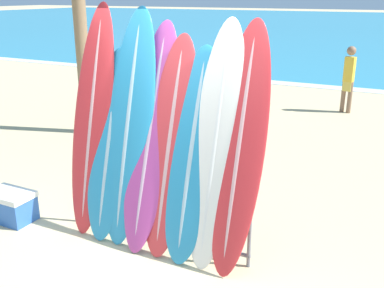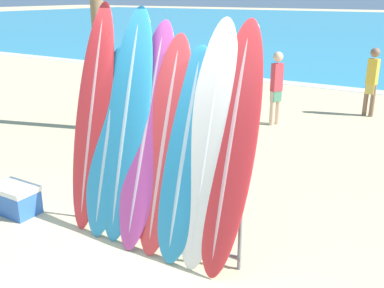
{
  "view_description": "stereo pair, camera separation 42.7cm",
  "coord_description": "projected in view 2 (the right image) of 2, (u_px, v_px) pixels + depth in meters",
  "views": [
    {
      "loc": [
        2.33,
        -3.35,
        2.66
      ],
      "look_at": [
        0.01,
        1.24,
        0.93
      ],
      "focal_mm": 42.0,
      "sensor_mm": 36.0,
      "label": 1
    },
    {
      "loc": [
        2.71,
        -3.14,
        2.66
      ],
      "look_at": [
        0.01,
        1.24,
        0.93
      ],
      "focal_mm": 42.0,
      "sensor_mm": 36.0,
      "label": 2
    }
  ],
  "objects": [
    {
      "name": "surfboard_slot_7",
      "position": [
        231.0,
        151.0,
        4.29
      ],
      "size": [
        0.51,
        0.81,
        2.45
      ],
      "color": "red",
      "rests_on": "ground_plane"
    },
    {
      "name": "surfboard_slot_1",
      "position": [
        109.0,
        143.0,
        5.06
      ],
      "size": [
        0.56,
        0.7,
        2.11
      ],
      "color": "teal",
      "rests_on": "ground_plane"
    },
    {
      "name": "person_far_right",
      "position": [
        253.0,
        70.0,
        10.93
      ],
      "size": [
        0.27,
        0.27,
        1.61
      ],
      "rotation": [
        0.0,
        0.0,
        5.56
      ],
      "color": "beige",
      "rests_on": "ground_plane"
    },
    {
      "name": "cooler_box",
      "position": [
        16.0,
        199.0,
        5.67
      ],
      "size": [
        0.59,
        0.37,
        0.37
      ],
      "color": "#2D60B7",
      "rests_on": "ground_plane"
    },
    {
      "name": "surfboard_rack",
      "position": [
        154.0,
        202.0,
        4.92
      ],
      "size": [
        2.14,
        0.04,
        0.9
      ],
      "color": "slate",
      "rests_on": "ground_plane"
    },
    {
      "name": "person_far_left",
      "position": [
        276.0,
        86.0,
        9.3
      ],
      "size": [
        0.23,
        0.26,
        1.54
      ],
      "rotation": [
        0.0,
        0.0,
        4.22
      ],
      "color": "beige",
      "rests_on": "ground_plane"
    },
    {
      "name": "surfboard_slot_2",
      "position": [
        126.0,
        126.0,
        4.92
      ],
      "size": [
        0.58,
        0.77,
        2.54
      ],
      "color": "teal",
      "rests_on": "ground_plane"
    },
    {
      "name": "surfboard_slot_4",
      "position": [
        164.0,
        146.0,
        4.68
      ],
      "size": [
        0.54,
        0.75,
        2.28
      ],
      "color": "red",
      "rests_on": "ground_plane"
    },
    {
      "name": "surfboard_slot_0",
      "position": [
        93.0,
        118.0,
        5.16
      ],
      "size": [
        0.51,
        0.73,
        2.58
      ],
      "color": "red",
      "rests_on": "ground_plane"
    },
    {
      "name": "surfboard_slot_6",
      "position": [
        208.0,
        146.0,
        4.41
      ],
      "size": [
        0.52,
        0.77,
        2.45
      ],
      "color": "silver",
      "rests_on": "ground_plane"
    },
    {
      "name": "surfboard_slot_3",
      "position": [
        146.0,
        136.0,
        4.81
      ],
      "size": [
        0.53,
        0.89,
        2.41
      ],
      "color": "#B23D8E",
      "rests_on": "ground_plane"
    },
    {
      "name": "surfboard_slot_5",
      "position": [
        185.0,
        156.0,
        4.55
      ],
      "size": [
        0.57,
        0.75,
        2.18
      ],
      "color": "teal",
      "rests_on": "ground_plane"
    },
    {
      "name": "ground_plane",
      "position": [
        129.0,
        259.0,
        4.72
      ],
      "size": [
        160.0,
        160.0,
        0.0
      ],
      "primitive_type": "plane",
      "color": "#CCB789"
    },
    {
      "name": "person_mid_beach",
      "position": [
        372.0,
        79.0,
        9.98
      ],
      "size": [
        0.25,
        0.21,
        1.53
      ],
      "rotation": [
        0.0,
        0.0,
        6.02
      ],
      "color": "#846047",
      "rests_on": "ground_plane"
    },
    {
      "name": "person_near_water",
      "position": [
        245.0,
        74.0,
        10.02
      ],
      "size": [
        0.23,
        0.29,
        1.75
      ],
      "rotation": [
        0.0,
        0.0,
        5.01
      ],
      "color": "beige",
      "rests_on": "ground_plane"
    }
  ]
}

